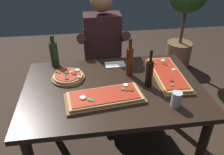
{
  "coord_description": "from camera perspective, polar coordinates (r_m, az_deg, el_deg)",
  "views": [
    {
      "loc": [
        -0.21,
        -1.47,
        1.73
      ],
      "look_at": [
        0.0,
        0.05,
        0.79
      ],
      "focal_mm": 36.25,
      "sensor_mm": 36.0,
      "label": 1
    }
  ],
  "objects": [
    {
      "name": "diner_chair",
      "position": [
        2.64,
        -2.48,
        3.48
      ],
      "size": [
        0.44,
        0.44,
        0.87
      ],
      "color": "#3D2B1E",
      "rests_on": "ground_plane"
    },
    {
      "name": "seated_diner",
      "position": [
        2.42,
        -2.32,
        7.49
      ],
      "size": [
        0.53,
        0.41,
        1.33
      ],
      "color": "#23232D",
      "rests_on": "ground_plane"
    },
    {
      "name": "napkin_cutlery_set",
      "position": [
        2.08,
        0.76,
        3.29
      ],
      "size": [
        0.18,
        0.12,
        0.01
      ],
      "color": "white",
      "rests_on": "dining_table"
    },
    {
      "name": "pizza_rectangular_front",
      "position": [
        1.63,
        -1.87,
        -4.99
      ],
      "size": [
        0.59,
        0.32,
        0.05
      ],
      "color": "brown",
      "rests_on": "dining_table"
    },
    {
      "name": "pizza_rectangular_left",
      "position": [
        1.96,
        13.85,
        0.78
      ],
      "size": [
        0.26,
        0.6,
        0.05
      ],
      "color": "brown",
      "rests_on": "dining_table"
    },
    {
      "name": "vinegar_bottle_green",
      "position": [
        1.87,
        4.46,
        4.24
      ],
      "size": [
        0.06,
        0.06,
        0.33
      ],
      "color": "#47230F",
      "rests_on": "dining_table"
    },
    {
      "name": "oil_bottle_amber",
      "position": [
        2.09,
        -14.39,
        5.89
      ],
      "size": [
        0.07,
        0.07,
        0.29
      ],
      "color": "#233819",
      "rests_on": "dining_table"
    },
    {
      "name": "potted_plant_corner",
      "position": [
        3.46,
        17.97,
        15.4
      ],
      "size": [
        0.52,
        0.52,
        1.37
      ],
      "color": "#846042",
      "rests_on": "ground_plane"
    },
    {
      "name": "pizza_round_far",
      "position": [
        1.91,
        -11.01,
        0.27
      ],
      "size": [
        0.27,
        0.27,
        0.05
      ],
      "color": "olive",
      "rests_on": "dining_table"
    },
    {
      "name": "tumbler_near_camera",
      "position": [
        1.62,
        15.92,
        -5.29
      ],
      "size": [
        0.07,
        0.07,
        0.11
      ],
      "color": "silver",
      "rests_on": "dining_table"
    },
    {
      "name": "dining_table",
      "position": [
        1.84,
        0.22,
        -4.67
      ],
      "size": [
        1.4,
        0.96,
        0.74
      ],
      "color": "black",
      "rests_on": "ground_plane"
    },
    {
      "name": "wine_bottle_dark",
      "position": [
        1.75,
        9.4,
        1.06
      ],
      "size": [
        0.06,
        0.06,
        0.31
      ],
      "color": "black",
      "rests_on": "dining_table"
    },
    {
      "name": "ground_plane",
      "position": [
        2.28,
        0.18,
        -17.83
      ],
      "size": [
        6.4,
        6.4,
        0.0
      ],
      "primitive_type": "plane",
      "color": "#38281E"
    }
  ]
}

